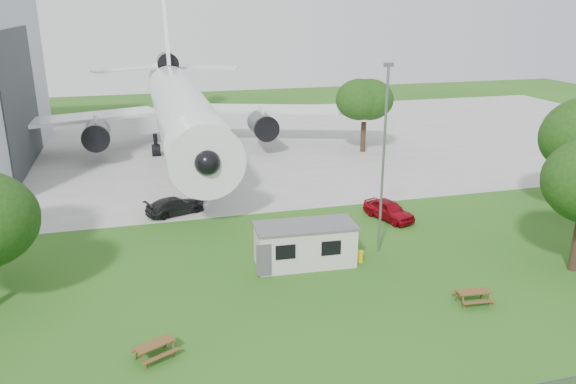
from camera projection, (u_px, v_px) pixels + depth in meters
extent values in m
plane|color=#38721F|center=(281.00, 316.00, 29.11)|extent=(160.00, 160.00, 0.00)
cube|color=#B7B7B2|center=(198.00, 146.00, 63.90)|extent=(120.00, 46.00, 0.03)
cube|color=#2D3033|center=(21.00, 100.00, 53.03)|extent=(0.16, 16.00, 12.96)
cylinder|color=white|center=(181.00, 109.00, 58.13)|extent=(5.40, 34.00, 5.40)
cone|color=white|center=(203.00, 153.00, 40.73)|extent=(5.40, 5.50, 5.40)
cone|color=white|center=(168.00, 77.00, 77.10)|extent=(4.86, 9.00, 4.86)
cube|color=white|center=(58.00, 120.00, 58.37)|extent=(21.36, 10.77, 0.36)
cube|color=white|center=(289.00, 109.00, 64.51)|extent=(21.36, 10.77, 0.36)
cube|color=white|center=(165.00, 34.00, 75.29)|extent=(0.46, 9.96, 12.17)
cylinder|color=#515459|center=(97.00, 134.00, 56.25)|extent=(2.50, 4.20, 2.50)
cylinder|color=#515459|center=(262.00, 125.00, 60.42)|extent=(2.50, 4.20, 2.50)
cylinder|color=#515459|center=(167.00, 62.00, 75.55)|extent=(2.60, 4.50, 2.60)
cylinder|color=black|center=(200.00, 190.00, 45.18)|extent=(0.36, 0.36, 2.40)
cylinder|color=black|center=(156.00, 145.00, 59.60)|extent=(0.44, 0.44, 2.40)
cylinder|color=black|center=(208.00, 141.00, 60.97)|extent=(0.44, 0.44, 2.40)
cube|color=beige|center=(305.00, 245.00, 34.63)|extent=(6.12, 2.80, 2.50)
cube|color=#59595B|center=(305.00, 226.00, 34.21)|extent=(6.33, 3.01, 0.12)
cylinder|color=gold|center=(359.00, 256.00, 35.20)|extent=(0.50, 0.50, 0.70)
cylinder|color=slate|center=(383.00, 163.00, 34.89)|extent=(0.16, 0.16, 12.00)
cylinder|color=#382619|center=(576.00, 246.00, 33.75)|extent=(0.56, 0.56, 3.10)
cylinder|color=#382619|center=(572.00, 191.00, 42.91)|extent=(0.56, 0.56, 3.54)
cylinder|color=#382619|center=(363.00, 137.00, 61.03)|extent=(0.56, 0.56, 3.27)
sphere|color=#265412|center=(365.00, 100.00, 59.75)|extent=(5.71, 5.71, 5.71)
imported|color=maroon|center=(389.00, 210.00, 42.01)|extent=(3.10, 4.63, 1.46)
imported|color=black|center=(175.00, 206.00, 43.08)|extent=(4.89, 3.28, 1.32)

